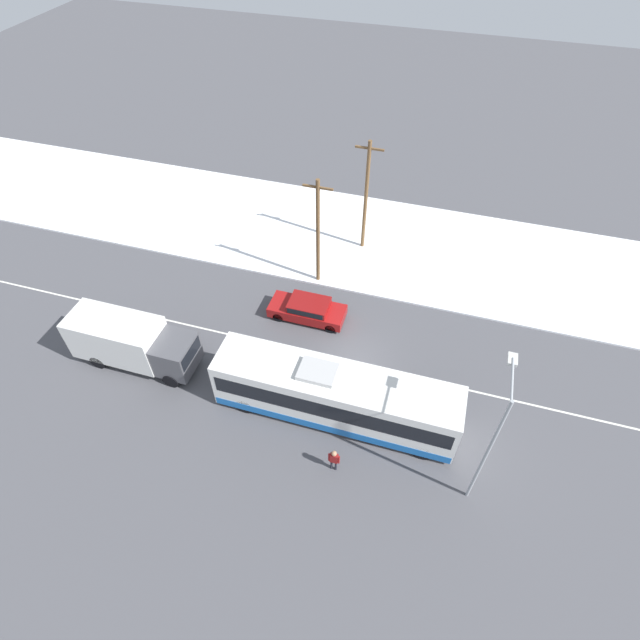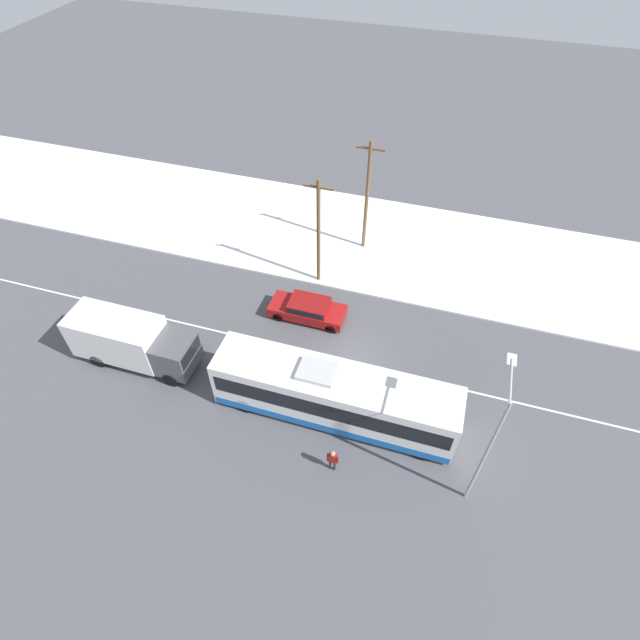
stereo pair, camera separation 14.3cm
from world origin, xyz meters
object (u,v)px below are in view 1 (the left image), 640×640
(box_truck, at_px, (131,341))
(utility_pole_snowlot, at_px, (366,196))
(utility_pole_roadside, at_px, (318,232))
(streetlamp, at_px, (493,432))
(pedestrian_at_stop, at_px, (334,459))
(city_bus, at_px, (335,396))
(sedan_car, at_px, (308,309))

(box_truck, height_order, utility_pole_snowlot, utility_pole_snowlot)
(utility_pole_roadside, bearing_deg, streetlamp, -47.18)
(pedestrian_at_stop, bearing_deg, box_truck, 165.56)
(streetlamp, distance_m, utility_pole_snowlot, 18.21)
(pedestrian_at_stop, distance_m, streetlamp, 7.31)
(city_bus, distance_m, streetlamp, 7.86)
(pedestrian_at_stop, distance_m, utility_pole_snowlot, 17.40)
(utility_pole_roadside, distance_m, utility_pole_snowlot, 4.73)
(city_bus, xyz_separation_m, streetlamp, (6.95, -1.96, 3.09))
(sedan_car, distance_m, pedestrian_at_stop, 10.10)
(box_truck, bearing_deg, sedan_car, 36.29)
(city_bus, height_order, sedan_car, city_bus)
(city_bus, height_order, utility_pole_snowlot, utility_pole_snowlot)
(utility_pole_snowlot, bearing_deg, city_bus, -82.42)
(city_bus, relative_size, box_truck, 1.74)
(city_bus, height_order, box_truck, city_bus)
(sedan_car, relative_size, utility_pole_snowlot, 0.58)
(city_bus, xyz_separation_m, sedan_car, (-3.43, 6.24, -0.90))
(streetlamp, bearing_deg, city_bus, 164.24)
(pedestrian_at_stop, bearing_deg, sedan_car, 114.55)
(utility_pole_roadside, bearing_deg, box_truck, -129.54)
(utility_pole_snowlot, bearing_deg, utility_pole_roadside, -114.54)
(box_truck, bearing_deg, utility_pole_roadside, 50.46)
(utility_pole_roadside, bearing_deg, utility_pole_snowlot, 65.46)
(sedan_car, xyz_separation_m, utility_pole_roadside, (-0.39, 3.42, 3.18))
(city_bus, distance_m, box_truck, 11.60)
(city_bus, xyz_separation_m, pedestrian_at_stop, (0.77, -2.94, -0.68))
(box_truck, bearing_deg, streetlamp, -6.78)
(city_bus, distance_m, utility_pole_roadside, 10.64)
(box_truck, relative_size, utility_pole_snowlot, 0.88)
(utility_pole_roadside, xyz_separation_m, utility_pole_snowlot, (1.96, 4.30, 0.25))
(sedan_car, xyz_separation_m, streetlamp, (10.38, -8.20, 3.99))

